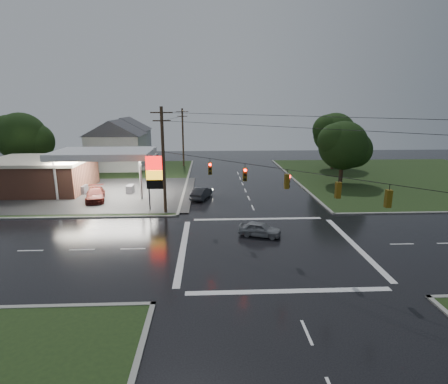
{
  "coord_description": "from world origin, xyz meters",
  "views": [
    {
      "loc": [
        -4.87,
        -26.18,
        11.2
      ],
      "look_at": [
        -3.43,
        6.33,
        3.0
      ],
      "focal_mm": 28.0,
      "sensor_mm": 36.0,
      "label": 1
    }
  ],
  "objects_px": {
    "gas_station": "(50,172)",
    "house_near": "(117,144)",
    "tree_nw_behind": "(23,137)",
    "car_pump": "(95,195)",
    "utility_pole_n": "(183,137)",
    "tree_ne_near": "(344,146)",
    "car_crossing": "(260,229)",
    "tree_ne_far": "(335,134)",
    "pylon_sign": "(156,174)",
    "utility_pole_nw": "(163,159)",
    "car_north": "(201,193)",
    "house_far": "(127,138)"
  },
  "relations": [
    {
      "from": "car_pump",
      "to": "utility_pole_nw",
      "type": "bearing_deg",
      "value": -44.49
    },
    {
      "from": "tree_nw_behind",
      "to": "car_crossing",
      "type": "distance_m",
      "value": 43.67
    },
    {
      "from": "utility_pole_nw",
      "to": "pylon_sign",
      "type": "bearing_deg",
      "value": 135.0
    },
    {
      "from": "utility_pole_nw",
      "to": "car_crossing",
      "type": "height_order",
      "value": "utility_pole_nw"
    },
    {
      "from": "pylon_sign",
      "to": "utility_pole_nw",
      "type": "xyz_separation_m",
      "value": [
        1.0,
        -1.0,
        1.71
      ]
    },
    {
      "from": "tree_ne_near",
      "to": "car_crossing",
      "type": "height_order",
      "value": "tree_ne_near"
    },
    {
      "from": "car_pump",
      "to": "tree_ne_far",
      "type": "bearing_deg",
      "value": 14.22
    },
    {
      "from": "gas_station",
      "to": "utility_pole_nw",
      "type": "height_order",
      "value": "utility_pole_nw"
    },
    {
      "from": "tree_ne_near",
      "to": "pylon_sign",
      "type": "bearing_deg",
      "value": -154.99
    },
    {
      "from": "gas_station",
      "to": "tree_nw_behind",
      "type": "relative_size",
      "value": 2.62
    },
    {
      "from": "tree_ne_near",
      "to": "car_pump",
      "type": "bearing_deg",
      "value": -167.35
    },
    {
      "from": "gas_station",
      "to": "tree_nw_behind",
      "type": "xyz_separation_m",
      "value": [
        -8.17,
        10.29,
        3.63
      ]
    },
    {
      "from": "tree_nw_behind",
      "to": "tree_ne_near",
      "type": "height_order",
      "value": "tree_nw_behind"
    },
    {
      "from": "gas_station",
      "to": "pylon_sign",
      "type": "height_order",
      "value": "pylon_sign"
    },
    {
      "from": "car_pump",
      "to": "gas_station",
      "type": "bearing_deg",
      "value": 131.13
    },
    {
      "from": "house_near",
      "to": "house_far",
      "type": "bearing_deg",
      "value": 94.76
    },
    {
      "from": "house_far",
      "to": "gas_station",
      "type": "bearing_deg",
      "value": -97.5
    },
    {
      "from": "gas_station",
      "to": "tree_nw_behind",
      "type": "distance_m",
      "value": 13.63
    },
    {
      "from": "car_crossing",
      "to": "pylon_sign",
      "type": "bearing_deg",
      "value": 69.51
    },
    {
      "from": "tree_ne_far",
      "to": "house_near",
      "type": "bearing_deg",
      "value": 176.99
    },
    {
      "from": "utility_pole_nw",
      "to": "house_far",
      "type": "bearing_deg",
      "value": 107.92
    },
    {
      "from": "car_crossing",
      "to": "car_pump",
      "type": "relative_size",
      "value": 0.71
    },
    {
      "from": "house_near",
      "to": "tree_nw_behind",
      "type": "relative_size",
      "value": 1.1
    },
    {
      "from": "house_far",
      "to": "car_pump",
      "type": "height_order",
      "value": "house_far"
    },
    {
      "from": "tree_nw_behind",
      "to": "car_north",
      "type": "height_order",
      "value": "tree_nw_behind"
    },
    {
      "from": "tree_ne_near",
      "to": "car_crossing",
      "type": "bearing_deg",
      "value": -126.68
    },
    {
      "from": "utility_pole_nw",
      "to": "car_north",
      "type": "bearing_deg",
      "value": 56.61
    },
    {
      "from": "gas_station",
      "to": "pylon_sign",
      "type": "xyz_separation_m",
      "value": [
        15.18,
        -9.2,
        1.46
      ]
    },
    {
      "from": "tree_nw_behind",
      "to": "tree_ne_far",
      "type": "bearing_deg",
      "value": 4.49
    },
    {
      "from": "car_pump",
      "to": "utility_pole_n",
      "type": "bearing_deg",
      "value": 54.8
    },
    {
      "from": "tree_ne_near",
      "to": "gas_station",
      "type": "bearing_deg",
      "value": -176.7
    },
    {
      "from": "pylon_sign",
      "to": "tree_nw_behind",
      "type": "xyz_separation_m",
      "value": [
        -23.34,
        19.49,
        2.17
      ]
    },
    {
      "from": "tree_ne_far",
      "to": "tree_nw_behind",
      "type": "bearing_deg",
      "value": -175.51
    },
    {
      "from": "car_pump",
      "to": "house_far",
      "type": "bearing_deg",
      "value": 81.79
    },
    {
      "from": "utility_pole_n",
      "to": "car_crossing",
      "type": "distance_m",
      "value": 37.07
    },
    {
      "from": "tree_nw_behind",
      "to": "house_near",
      "type": "bearing_deg",
      "value": 24.98
    },
    {
      "from": "utility_pole_nw",
      "to": "tree_nw_behind",
      "type": "relative_size",
      "value": 1.1
    },
    {
      "from": "pylon_sign",
      "to": "car_north",
      "type": "bearing_deg",
      "value": 44.47
    },
    {
      "from": "gas_station",
      "to": "tree_ne_near",
      "type": "bearing_deg",
      "value": 3.3
    },
    {
      "from": "tree_ne_near",
      "to": "utility_pole_nw",
      "type": "bearing_deg",
      "value": -152.14
    },
    {
      "from": "tree_nw_behind",
      "to": "tree_ne_near",
      "type": "xyz_separation_m",
      "value": [
        47.98,
        -8.0,
        -0.62
      ]
    },
    {
      "from": "house_near",
      "to": "car_pump",
      "type": "distance_m",
      "value": 21.77
    },
    {
      "from": "pylon_sign",
      "to": "car_pump",
      "type": "height_order",
      "value": "pylon_sign"
    },
    {
      "from": "pylon_sign",
      "to": "utility_pole_n",
      "type": "bearing_deg",
      "value": 87.92
    },
    {
      "from": "utility_pole_n",
      "to": "utility_pole_nw",
      "type": "bearing_deg",
      "value": -90.0
    },
    {
      "from": "utility_pole_n",
      "to": "tree_ne_far",
      "type": "bearing_deg",
      "value": -8.55
    },
    {
      "from": "utility_pole_nw",
      "to": "tree_nw_behind",
      "type": "height_order",
      "value": "utility_pole_nw"
    },
    {
      "from": "house_near",
      "to": "car_north",
      "type": "relative_size",
      "value": 2.54
    },
    {
      "from": "pylon_sign",
      "to": "tree_ne_far",
      "type": "relative_size",
      "value": 0.61
    },
    {
      "from": "gas_station",
      "to": "house_near",
      "type": "relative_size",
      "value": 2.37
    }
  ]
}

